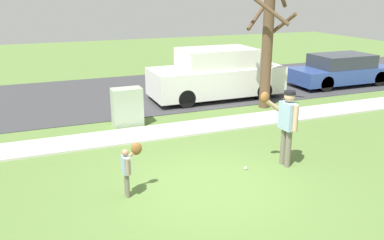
{
  "coord_description": "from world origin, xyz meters",
  "views": [
    {
      "loc": [
        -3.16,
        -6.98,
        3.9
      ],
      "look_at": [
        0.22,
        1.48,
        1.0
      ],
      "focal_mm": 37.89,
      "sensor_mm": 36.0,
      "label": 1
    }
  ],
  "objects_px": {
    "person_child": "(129,163)",
    "parked_wagon_blue": "(341,70)",
    "parked_van_white": "(216,75)",
    "person_adult": "(286,120)",
    "utility_cabinet": "(127,107)",
    "baseball": "(246,168)",
    "street_tree_near": "(268,42)"
  },
  "relations": [
    {
      "from": "person_adult",
      "to": "street_tree_near",
      "type": "height_order",
      "value": "street_tree_near"
    },
    {
      "from": "baseball",
      "to": "person_adult",
      "type": "bearing_deg",
      "value": -5.69
    },
    {
      "from": "utility_cabinet",
      "to": "parked_wagon_blue",
      "type": "bearing_deg",
      "value": 12.03
    },
    {
      "from": "street_tree_near",
      "to": "parked_wagon_blue",
      "type": "distance_m",
      "value": 5.48
    },
    {
      "from": "person_child",
      "to": "utility_cabinet",
      "type": "bearing_deg",
      "value": 75.49
    },
    {
      "from": "utility_cabinet",
      "to": "person_child",
      "type": "bearing_deg",
      "value": -102.57
    },
    {
      "from": "person_adult",
      "to": "person_child",
      "type": "xyz_separation_m",
      "value": [
        -3.67,
        -0.1,
        -0.43
      ]
    },
    {
      "from": "person_adult",
      "to": "baseball",
      "type": "bearing_deg",
      "value": -7.63
    },
    {
      "from": "person_adult",
      "to": "utility_cabinet",
      "type": "relative_size",
      "value": 1.53
    },
    {
      "from": "parked_wagon_blue",
      "to": "person_child",
      "type": "bearing_deg",
      "value": -149.28
    },
    {
      "from": "person_child",
      "to": "parked_wagon_blue",
      "type": "xyz_separation_m",
      "value": [
        10.82,
        6.43,
        -0.02
      ]
    },
    {
      "from": "parked_van_white",
      "to": "street_tree_near",
      "type": "bearing_deg",
      "value": -59.65
    },
    {
      "from": "baseball",
      "to": "parked_van_white",
      "type": "height_order",
      "value": "parked_van_white"
    },
    {
      "from": "utility_cabinet",
      "to": "parked_van_white",
      "type": "distance_m",
      "value": 4.41
    },
    {
      "from": "person_child",
      "to": "street_tree_near",
      "type": "bearing_deg",
      "value": 35.93
    },
    {
      "from": "person_adult",
      "to": "baseball",
      "type": "xyz_separation_m",
      "value": [
        -0.94,
        0.09,
        -1.08
      ]
    },
    {
      "from": "person_adult",
      "to": "parked_van_white",
      "type": "bearing_deg",
      "value": -102.73
    },
    {
      "from": "baseball",
      "to": "street_tree_near",
      "type": "relative_size",
      "value": 0.02
    },
    {
      "from": "person_adult",
      "to": "parked_van_white",
      "type": "distance_m",
      "value": 6.39
    },
    {
      "from": "person_child",
      "to": "parked_wagon_blue",
      "type": "height_order",
      "value": "parked_wagon_blue"
    },
    {
      "from": "baseball",
      "to": "street_tree_near",
      "type": "bearing_deg",
      "value": 54.15
    },
    {
      "from": "person_child",
      "to": "parked_wagon_blue",
      "type": "relative_size",
      "value": 0.23
    },
    {
      "from": "street_tree_near",
      "to": "parked_wagon_blue",
      "type": "xyz_separation_m",
      "value": [
        4.91,
        1.84,
        -1.61
      ]
    },
    {
      "from": "person_child",
      "to": "baseball",
      "type": "distance_m",
      "value": 2.81
    },
    {
      "from": "person_child",
      "to": "baseball",
      "type": "xyz_separation_m",
      "value": [
        2.73,
        0.19,
        -0.64
      ]
    },
    {
      "from": "person_adult",
      "to": "parked_wagon_blue",
      "type": "relative_size",
      "value": 0.4
    },
    {
      "from": "person_child",
      "to": "parked_van_white",
      "type": "distance_m",
      "value": 8.02
    },
    {
      "from": "person_adult",
      "to": "parked_van_white",
      "type": "height_order",
      "value": "parked_van_white"
    },
    {
      "from": "baseball",
      "to": "parked_wagon_blue",
      "type": "distance_m",
      "value": 10.23
    },
    {
      "from": "person_child",
      "to": "utility_cabinet",
      "type": "distance_m",
      "value": 4.44
    },
    {
      "from": "street_tree_near",
      "to": "baseball",
      "type": "bearing_deg",
      "value": -125.85
    },
    {
      "from": "street_tree_near",
      "to": "person_adult",
      "type": "bearing_deg",
      "value": -116.47
    }
  ]
}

